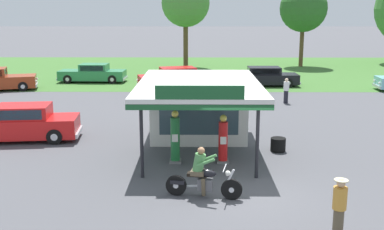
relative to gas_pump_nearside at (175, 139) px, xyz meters
name	(u,v)px	position (x,y,z in m)	size (l,w,h in m)	color
ground_plane	(242,191)	(2.21, -2.79, -0.91)	(300.00, 300.00, 0.00)	#4C4C51
grass_verge_strip	(212,70)	(2.21, 27.21, -0.90)	(120.00, 24.00, 0.01)	#3D6B2D
service_station_kiosk	(199,103)	(0.88, 3.11, 0.73)	(4.75, 7.50, 3.20)	silver
gas_pump_nearside	(175,139)	(0.00, 0.00, 0.00)	(0.44, 0.44, 1.98)	slate
gas_pump_offside	(223,141)	(1.76, 0.00, -0.08)	(0.44, 0.44, 1.82)	slate
motorcycle_with_rider	(202,177)	(0.96, -3.29, -0.25)	(2.31, 0.77, 1.58)	black
featured_classic_sedan	(16,124)	(-7.02, 2.99, -0.20)	(5.70, 2.31, 1.55)	red
parked_car_back_row_centre_left	(176,79)	(-0.65, 16.69, -0.19)	(5.79, 3.20, 1.53)	red
parked_car_back_row_far_left	(262,77)	(5.69, 18.01, -0.25)	(5.53, 1.99, 1.41)	black
parked_car_back_row_far_right	(93,74)	(-7.36, 19.77, -0.25)	(5.34, 2.05, 1.42)	#2D844C
bystander_standing_back_lot	(339,207)	(4.27, -5.87, -0.07)	(0.34, 0.34, 1.57)	brown
bystander_strolling_foreground	(286,90)	(6.22, 11.37, -0.11)	(0.34, 0.34, 1.52)	black
tree_oak_left	(302,9)	(11.18, 30.52, 4.70)	(4.62, 4.62, 8.01)	brown
tree_oak_distant_spare	(186,3)	(-0.29, 29.90, 5.28)	(4.68, 4.68, 8.56)	brown
spare_tire_stack	(278,145)	(4.06, 1.47, -0.64)	(0.60, 0.60, 0.54)	black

